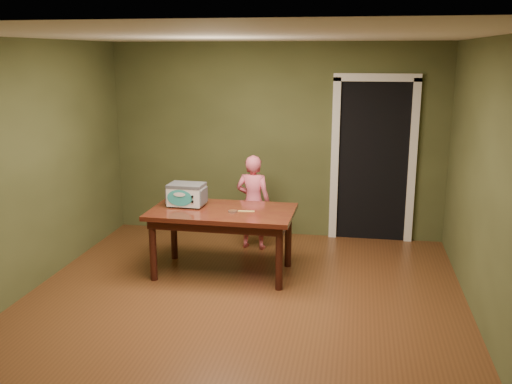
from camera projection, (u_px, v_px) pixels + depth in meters
The scene contains 8 objects.
floor at pixel (238, 310), 5.59m from camera, with size 5.00×5.00×0.00m, color brown.
room_shell at pixel (236, 137), 5.19m from camera, with size 4.52×5.02×2.61m.
doorway at pixel (373, 158), 7.78m from camera, with size 1.10×0.66×2.25m.
dining_table at pixel (222, 218), 6.38m from camera, with size 1.61×0.92×0.75m.
toy_oven at pixel (187, 194), 6.48m from camera, with size 0.43×0.31×0.26m.
baking_pan at pixel (233, 211), 6.25m from camera, with size 0.10×0.10×0.02m.
spatula at pixel (246, 211), 6.28m from camera, with size 0.18×0.03×0.01m, color #F1D768.
child at pixel (253, 202), 7.24m from camera, with size 0.44×0.29×1.21m, color #F0637B.
Camera 1 is at (1.09, -5.04, 2.45)m, focal length 40.00 mm.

